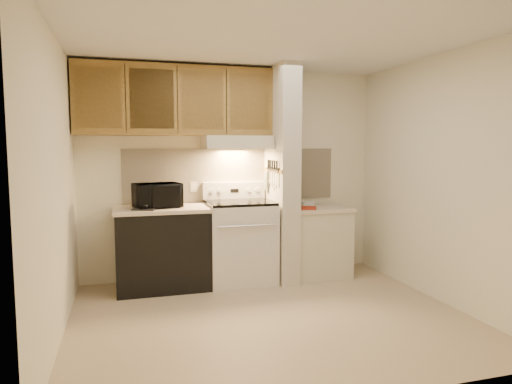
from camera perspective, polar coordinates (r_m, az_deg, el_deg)
name	(u,v)px	position (r m, az deg, el deg)	size (l,w,h in m)	color
floor	(270,316)	(4.40, 1.78, -15.28)	(3.60, 3.60, 0.00)	#C3AD8C
ceiling	(271,41)	(4.21, 1.89, 18.37)	(3.60, 3.60, 0.00)	white
wall_back	(233,173)	(5.56, -2.95, 2.34)	(3.60, 0.02, 2.50)	white
wall_left	(55,188)	(3.96, -23.80, 0.49)	(0.02, 3.00, 2.50)	white
wall_right	(439,179)	(4.98, 21.94, 1.53)	(0.02, 3.00, 2.50)	white
backsplash	(233,175)	(5.55, -2.92, 2.17)	(2.60, 0.02, 0.63)	#F9E8C7
range_body	(240,243)	(5.34, -2.05, -6.37)	(0.76, 0.65, 0.92)	silver
oven_window	(247,245)	(5.03, -1.16, -6.65)	(0.50, 0.01, 0.30)	black
oven_handle	(248,226)	(4.95, -1.06, -4.26)	(0.02, 0.02, 0.65)	silver
cooktop	(240,202)	(5.26, -2.07, -1.30)	(0.74, 0.64, 0.03)	black
range_backguard	(234,190)	(5.52, -2.79, 0.23)	(0.76, 0.08, 0.20)	silver
range_display	(235,191)	(5.48, -2.69, 0.19)	(0.10, 0.01, 0.04)	black
range_knob_left_outer	(212,191)	(5.42, -5.57, 0.11)	(0.05, 0.05, 0.02)	silver
range_knob_left_inner	(220,191)	(5.44, -4.53, 0.13)	(0.05, 0.05, 0.02)	silver
range_knob_right_inner	(249,190)	(5.52, -0.87, 0.24)	(0.05, 0.05, 0.02)	silver
range_knob_right_outer	(257,190)	(5.55, 0.13, 0.26)	(0.05, 0.05, 0.02)	silver
dishwasher_front	(163,250)	(5.21, -11.57, -7.06)	(1.00, 0.63, 0.87)	black
left_countertop	(162,209)	(5.13, -11.67, -2.10)	(1.04, 0.67, 0.04)	beige
spoon_rest	(143,210)	(4.92, -13.93, -2.15)	(0.24, 0.07, 0.02)	black
teal_jar	(165,200)	(5.32, -11.32, -1.05)	(0.09, 0.09, 0.10)	#206066
outlet	(194,187)	(5.46, -7.79, 0.65)	(0.08, 0.01, 0.12)	beige
microwave	(157,195)	(5.09, -12.25, -0.43)	(0.48, 0.33, 0.27)	black
partition_pillar	(282,174)	(5.37, 3.22, 2.21)	(0.22, 0.70, 2.50)	beige
pillar_trim	(272,170)	(5.33, 2.04, 2.73)	(0.01, 0.70, 0.04)	olive
knife_strip	(273,169)	(5.28, 2.15, 2.92)	(0.02, 0.42, 0.04)	black
knife_blade_a	(277,178)	(5.13, 2.59, 1.72)	(0.01, 0.04, 0.16)	silver
knife_handle_a	(277,165)	(5.12, 2.61, 3.39)	(0.02, 0.02, 0.10)	black
knife_blade_b	(274,179)	(5.22, 2.27, 1.67)	(0.01, 0.04, 0.18)	silver
knife_handle_b	(274,165)	(5.20, 2.32, 3.42)	(0.02, 0.02, 0.10)	black
knife_blade_c	(272,179)	(5.29, 2.02, 1.62)	(0.01, 0.04, 0.20)	silver
knife_handle_c	(272,164)	(5.27, 2.04, 3.46)	(0.02, 0.02, 0.10)	black
knife_blade_d	(270,177)	(5.36, 1.74, 1.89)	(0.01, 0.04, 0.16)	silver
knife_handle_d	(270,164)	(5.35, 1.78, 3.49)	(0.02, 0.02, 0.10)	black
knife_blade_e	(268,177)	(5.44, 1.49, 1.84)	(0.01, 0.04, 0.18)	silver
knife_handle_e	(268,164)	(5.41, 1.55, 3.52)	(0.02, 0.02, 0.10)	black
oven_mitt	(267,181)	(5.50, 1.33, 1.39)	(0.03, 0.09, 0.22)	slate
right_cab_base	(317,243)	(5.65, 7.60, -6.30)	(0.70, 0.60, 0.81)	beige
right_countertop	(317,208)	(5.58, 7.66, -2.03)	(0.74, 0.64, 0.04)	beige
red_folder	(307,208)	(5.41, 6.38, -2.00)	(0.22, 0.30, 0.01)	#AC2C17
white_box	(308,203)	(5.72, 6.47, -1.43)	(0.15, 0.10, 0.04)	white
range_hood	(237,142)	(5.34, -2.43, 6.22)	(0.78, 0.44, 0.15)	beige
hood_lip	(241,146)	(5.14, -1.86, 5.74)	(0.78, 0.04, 0.06)	beige
upper_cabinets	(176,101)	(5.29, -9.99, 11.14)	(2.18, 0.33, 0.77)	olive
cab_door_a	(98,97)	(5.10, -19.12, 11.11)	(0.46, 0.01, 0.63)	olive
cab_gap_a	(125,98)	(5.10, -16.00, 11.21)	(0.01, 0.01, 0.73)	black
cab_door_b	(152,99)	(5.11, -12.89, 11.28)	(0.46, 0.01, 0.63)	olive
cab_gap_b	(178,100)	(5.13, -9.79, 11.31)	(0.01, 0.01, 0.73)	black
cab_door_c	(202,100)	(5.17, -6.73, 11.31)	(0.46, 0.01, 0.63)	olive
cab_gap_c	(226,101)	(5.22, -3.71, 11.29)	(0.01, 0.01, 0.73)	black
cab_door_d	(250,102)	(5.29, -0.78, 11.23)	(0.46, 0.01, 0.63)	olive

